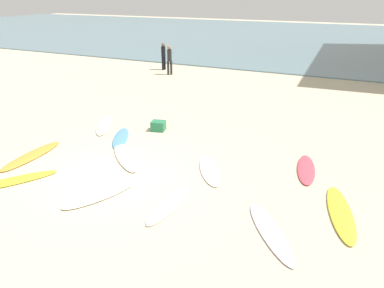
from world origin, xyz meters
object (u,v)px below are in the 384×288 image
Objects in this scene: beach_cooler at (158,126)px; surfboard_5 at (271,232)px; beachgoer_mid at (163,55)px; surfboard_6 at (121,138)px; surfboard_3 at (32,156)px; surfboard_4 at (306,169)px; surfboard_9 at (13,181)px; surfboard_2 at (99,195)px; surfboard_0 at (210,170)px; surfboard_7 at (104,125)px; surfboard_10 at (125,156)px; surfboard_8 at (169,204)px; surfboard_1 at (341,213)px; beachgoer_near at (170,59)px.

surfboard_5 is at bearing -39.52° from beach_cooler.
beach_cooler is at bearing -142.25° from beachgoer_mid.
beachgoer_mid reaches higher than surfboard_6.
surfboard_5 is at bearing -9.03° from surfboard_3.
surfboard_9 is (-7.38, -4.31, -0.01)m from surfboard_4.
surfboard_2 is 1.00× the size of surfboard_6.
surfboard_7 is at bearing 129.64° from surfboard_0.
surfboard_7 is 0.93× the size of surfboard_10.
beachgoer_mid reaches higher than surfboard_0.
surfboard_5 is 4.68× the size of beach_cooler.
surfboard_5 is 0.98× the size of surfboard_9.
surfboard_7 and surfboard_9 have the same top height.
surfboard_6 reaches higher than surfboard_5.
surfboard_2 is 1.18× the size of beachgoer_mid.
beachgoer_mid is at bearing -43.54° from surfboard_2.
surfboard_6 is 0.92× the size of surfboard_7.
surfboard_1 is at bearing 19.96° from surfboard_8.
surfboard_5 is at bearing -74.52° from surfboard_0.
surfboard_5 is at bearing 113.09° from surfboard_10.
surfboard_0 is at bearing 82.38° from beachgoer_near.
surfboard_1 is 8.83m from surfboard_9.
beachgoer_near reaches higher than surfboard_9.
surfboard_2 is 2.75m from surfboard_9.
beachgoer_mid is (-3.07, 14.18, 0.95)m from surfboard_3.
surfboard_8 is at bearing -135.86° from surfboard_9.
surfboard_6 is 4.90m from surfboard_8.
surfboard_2 is 3.75m from surfboard_3.
surfboard_7 reaches higher than surfboard_8.
surfboard_0 is at bearing -36.62° from beach_cooler.
surfboard_5 is (2.41, -2.24, -0.00)m from surfboard_0.
surfboard_4 reaches higher than surfboard_3.
beachgoer_near reaches higher than surfboard_0.
surfboard_10 is at bearing 154.21° from surfboard_0.
beachgoer_near is (-1.95, 12.99, 0.98)m from surfboard_3.
surfboard_2 is 0.92× the size of surfboard_7.
surfboard_1 is at bearing 129.32° from surfboard_10.
surfboard_1 is at bearing -43.11° from surfboard_0.
beachgoer_mid is at bearing 120.16° from surfboard_8.
surfboard_9 is 5.61m from beach_cooler.
surfboard_5 is 5.61m from surfboard_10.
surfboard_4 is at bearing 93.86° from beachgoer_near.
beachgoer_near reaches higher than surfboard_4.
surfboard_9 reaches higher than surfboard_5.
surfboard_3 is 1.73m from surfboard_9.
beachgoer_near is 3.55× the size of beach_cooler.
beach_cooler is (2.51, 3.88, 0.15)m from surfboard_3.
beach_cooler is (1.64, 5.37, 0.15)m from surfboard_9.
beachgoer_near is (-11.37, 12.22, 0.97)m from surfboard_1.
surfboard_7 is at bearing -14.38° from surfboard_4.
beachgoer_near is at bearing 90.23° from surfboard_5.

